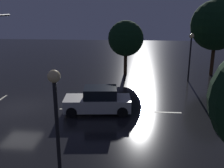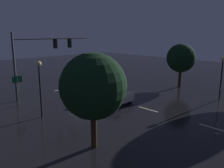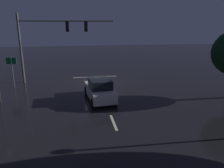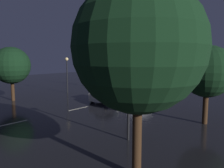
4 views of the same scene
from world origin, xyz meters
The scene contains 7 objects.
ground_plane centered at (0.00, 0.00, 0.00)m, with size 80.00×80.00×0.00m, color black.
traffic_signal_assembly centered at (4.43, -0.90, 4.83)m, with size 9.45×0.47×6.89m.
lane_dash_far centered at (0.00, 4.00, 0.00)m, with size 2.20×0.16×0.01m, color beige.
lane_dash_mid centered at (0.00, 10.00, 0.00)m, with size 2.20×0.16×0.01m, color beige.
stop_bar centered at (0.00, -2.08, 0.00)m, with size 5.00×0.16×0.01m, color beige.
car_approaching centered at (0.34, 5.62, 0.80)m, with size 2.27×4.50×1.70m.
route_sign centered at (8.02, 0.88, 2.11)m, with size 0.90×0.09×2.93m.
Camera 3 is at (2.15, 21.93, 5.84)m, focal length 34.48 mm.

